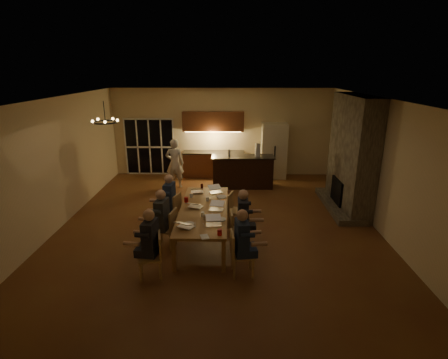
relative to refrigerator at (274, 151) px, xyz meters
The scene contains 44 objects.
floor 4.67m from the refrigerator, 114.60° to the right, with size 9.00×9.00×0.00m, color brown.
back_wall 2.03m from the refrigerator, 168.98° to the left, with size 8.00×0.04×3.20m, color beige.
left_wall 7.25m from the refrigerator, 144.97° to the right, with size 0.04×9.00×3.20m, color beige.
right_wall 4.70m from the refrigerator, 62.94° to the right, with size 0.04×9.00×3.20m, color beige.
ceiling 5.08m from the refrigerator, 114.60° to the right, with size 8.00×9.00×0.04m, color white.
french_doors 4.61m from the refrigerator, behind, with size 1.86×0.08×2.10m, color black.
fireplace 3.51m from the refrigerator, 58.61° to the right, with size 0.58×2.50×3.20m, color #6C6555.
kitchenette 2.21m from the refrigerator, behind, with size 2.24×0.68×2.40m, color brown, non-canonical shape.
refrigerator is the anchor object (origin of this frame).
dining_table 5.42m from the refrigerator, 114.09° to the right, with size 1.10×3.03×0.75m, color #A17040.
bar_island 1.71m from the refrigerator, 134.81° to the right, with size 2.09×0.68×1.08m, color black.
chair_left_near 7.30m from the refrigerator, 115.32° to the right, with size 0.44×0.44×0.89m, color tan, non-canonical shape.
chair_left_mid 6.18m from the refrigerator, 119.54° to the right, with size 0.44×0.44×0.89m, color tan, non-canonical shape.
chair_left_far 5.34m from the refrigerator, 125.61° to the right, with size 0.44×0.44×0.89m, color tan, non-canonical shape.
chair_right_near 6.60m from the refrigerator, 101.74° to the right, with size 0.44×0.44×0.89m, color tan, non-canonical shape.
chair_right_mid 5.62m from the refrigerator, 104.01° to the right, with size 0.44×0.44×0.89m, color tan, non-canonical shape.
chair_right_far 4.56m from the refrigerator, 107.77° to the right, with size 0.44×0.44×0.89m, color tan, non-canonical shape.
person_left_near 7.22m from the refrigerator, 115.44° to the right, with size 0.60×0.60×1.38m, color #252730, non-canonical shape.
person_right_near 6.63m from the refrigerator, 101.83° to the right, with size 0.60×0.60×1.38m, color navy, non-canonical shape.
person_left_mid 6.24m from the refrigerator, 119.64° to the right, with size 0.60×0.60×1.38m, color #353A3F, non-canonical shape.
person_right_mid 5.54m from the refrigerator, 103.60° to the right, with size 0.60×0.60×1.38m, color #252730, non-canonical shape.
person_left_far 5.30m from the refrigerator, 125.90° to the right, with size 0.60×0.60×1.38m, color navy, non-canonical shape.
standing_person 3.64m from the refrigerator, 160.84° to the right, with size 0.61×0.40×1.66m, color silver.
chandelier 6.74m from the refrigerator, 131.44° to the right, with size 0.57×0.57×0.03m, color black.
laptop_a 6.42m from the refrigerator, 112.87° to the right, with size 0.32×0.28×0.23m, color silver, non-canonical shape.
laptop_b 6.13m from the refrigerator, 108.29° to the right, with size 0.32×0.28×0.23m, color silver, non-canonical shape.
laptop_c 5.40m from the refrigerator, 116.46° to the right, with size 0.32×0.28×0.23m, color silver, non-canonical shape.
laptop_d 5.35m from the refrigerator, 110.86° to the right, with size 0.32×0.28×0.23m, color silver, non-canonical shape.
laptop_e 4.52m from the refrigerator, 122.89° to the right, with size 0.32×0.28×0.23m, color silver, non-canonical shape.
laptop_f 4.30m from the refrigerator, 117.10° to the right, with size 0.32×0.28×0.23m, color silver, non-canonical shape.
mug_front 5.80m from the refrigerator, 112.21° to the right, with size 0.08×0.08×0.10m, color silver.
mug_mid 4.92m from the refrigerator, 115.77° to the right, with size 0.08×0.08×0.10m, color silver.
mug_back 4.92m from the refrigerator, 121.50° to the right, with size 0.09×0.09×0.10m, color silver.
redcup_near 6.52m from the refrigerator, 105.92° to the right, with size 0.09×0.09×0.12m, color #B20E0B.
redcup_mid 5.23m from the refrigerator, 120.49° to the right, with size 0.10×0.10×0.12m, color #B20E0B.
can_silver 5.95m from the refrigerator, 110.95° to the right, with size 0.07×0.07×0.12m, color #B2B2B7.
can_cola 4.19m from the refrigerator, 124.24° to the right, with size 0.07×0.07×0.12m, color #3F0F0C.
can_right 5.00m from the refrigerator, 111.60° to the right, with size 0.06×0.06×0.12m, color #B2B2B7.
plate_near 5.83m from the refrigerator, 107.93° to the right, with size 0.25×0.25×0.02m, color silver.
plate_left 6.28m from the refrigerator, 112.92° to the right, with size 0.23×0.23×0.02m, color silver.
plate_far 4.53m from the refrigerator, 113.39° to the right, with size 0.26×0.26×0.02m, color silver.
notepad 6.69m from the refrigerator, 108.08° to the right, with size 0.15×0.21×0.01m, color white.
bar_bottle 2.03m from the refrigerator, 142.99° to the right, with size 0.07×0.07×0.24m, color #99999E.
bar_blender 1.41m from the refrigerator, 119.67° to the right, with size 0.14×0.14×0.44m, color silver.
Camera 1 is at (0.31, -8.30, 3.87)m, focal length 28.00 mm.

